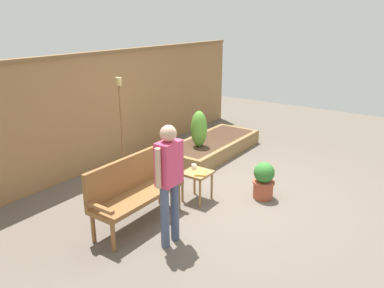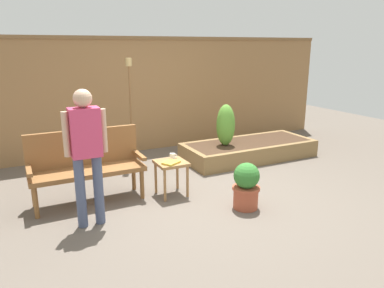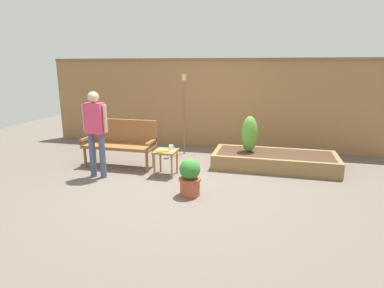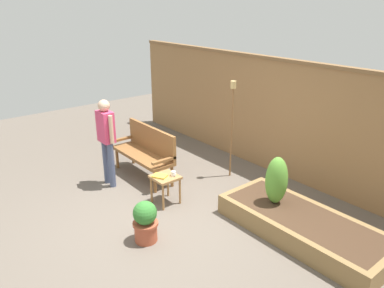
# 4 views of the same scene
# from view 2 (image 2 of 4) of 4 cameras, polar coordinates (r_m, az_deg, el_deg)

# --- Properties ---
(ground_plane) EXTENTS (14.00, 14.00, 0.00)m
(ground_plane) POSITION_cam_2_polar(r_m,az_deg,el_deg) (5.10, 1.79, -8.07)
(ground_plane) COLOR #60564C
(fence_back) EXTENTS (8.40, 0.14, 2.16)m
(fence_back) POSITION_cam_2_polar(r_m,az_deg,el_deg) (7.14, -8.20, 7.59)
(fence_back) COLOR olive
(fence_back) RESTS_ON ground_plane
(garden_bench) EXTENTS (1.44, 0.48, 0.94)m
(garden_bench) POSITION_cam_2_polar(r_m,az_deg,el_deg) (4.99, -16.11, -2.53)
(garden_bench) COLOR brown
(garden_bench) RESTS_ON ground_plane
(side_table) EXTENTS (0.40, 0.40, 0.48)m
(side_table) POSITION_cam_2_polar(r_m,az_deg,el_deg) (5.01, -3.23, -3.63)
(side_table) COLOR #9E7042
(side_table) RESTS_ON ground_plane
(cup_on_table) EXTENTS (0.11, 0.08, 0.08)m
(cup_on_table) POSITION_cam_2_polar(r_m,az_deg,el_deg) (5.10, -3.01, -1.87)
(cup_on_table) COLOR white
(cup_on_table) RESTS_ON side_table
(book_on_table) EXTENTS (0.27, 0.24, 0.03)m
(book_on_table) POSITION_cam_2_polar(r_m,az_deg,el_deg) (4.90, -3.24, -2.90)
(book_on_table) COLOR gold
(book_on_table) RESTS_ON side_table
(potted_boxwood) EXTENTS (0.35, 0.35, 0.60)m
(potted_boxwood) POSITION_cam_2_polar(r_m,az_deg,el_deg) (4.69, 8.39, -6.35)
(potted_boxwood) COLOR #A84C33
(potted_boxwood) RESTS_ON ground_plane
(raised_planter_bed) EXTENTS (2.40, 1.00, 0.30)m
(raised_planter_bed) POSITION_cam_2_polar(r_m,az_deg,el_deg) (6.81, 8.76, -0.89)
(raised_planter_bed) COLOR olive
(raised_planter_bed) RESTS_ON ground_plane
(shrub_near_bench) EXTENTS (0.32, 0.32, 0.72)m
(shrub_near_bench) POSITION_cam_2_polar(r_m,az_deg,el_deg) (6.41, 5.23, 2.93)
(shrub_near_bench) COLOR brown
(shrub_near_bench) RESTS_ON raised_planter_bed
(tiki_torch) EXTENTS (0.10, 0.10, 1.80)m
(tiki_torch) POSITION_cam_2_polar(r_m,az_deg,el_deg) (6.21, -9.57, 7.67)
(tiki_torch) COLOR brown
(tiki_torch) RESTS_ON ground_plane
(person_by_bench) EXTENTS (0.47, 0.20, 1.56)m
(person_by_bench) POSITION_cam_2_polar(r_m,az_deg,el_deg) (4.18, -16.05, -0.37)
(person_by_bench) COLOR #475170
(person_by_bench) RESTS_ON ground_plane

